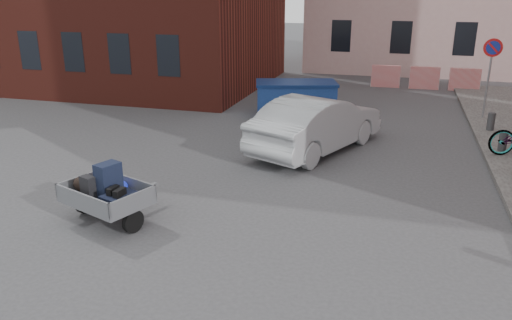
% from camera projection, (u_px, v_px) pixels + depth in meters
% --- Properties ---
extents(ground, '(120.00, 120.00, 0.00)m').
position_uv_depth(ground, '(225.00, 212.00, 10.13)').
color(ground, '#38383A').
rests_on(ground, ground).
extents(no_parking_sign, '(0.60, 0.09, 2.65)m').
position_uv_depth(no_parking_sign, '(491.00, 62.00, 16.50)').
color(no_parking_sign, gray).
rests_on(no_parking_sign, sidewalk).
extents(barriers, '(4.70, 0.18, 1.00)m').
position_uv_depth(barriers, '(424.00, 78.00, 22.48)').
color(barriers, red).
rests_on(barriers, ground).
extents(trailer, '(1.88, 1.98, 1.20)m').
position_uv_depth(trailer, '(106.00, 193.00, 9.49)').
color(trailer, black).
rests_on(trailer, ground).
extents(dumpster, '(3.13, 2.21, 1.19)m').
position_uv_depth(dumpster, '(296.00, 98.00, 17.83)').
color(dumpster, navy).
rests_on(dumpster, ground).
extents(silver_car, '(3.30, 4.93, 1.54)m').
position_uv_depth(silver_car, '(317.00, 124.00, 13.75)').
color(silver_car, '#A5A8AC').
rests_on(silver_car, ground).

